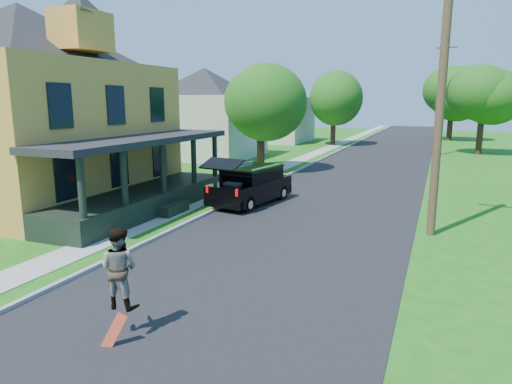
% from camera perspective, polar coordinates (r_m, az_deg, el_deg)
% --- Properties ---
extents(ground, '(140.00, 140.00, 0.00)m').
position_cam_1_polar(ground, '(11.59, -3.31, -11.93)').
color(ground, '#175E12').
rests_on(ground, ground).
extents(street, '(8.00, 120.00, 0.02)m').
position_cam_1_polar(street, '(30.31, 13.06, 2.33)').
color(street, black).
rests_on(street, ground).
extents(curb, '(0.15, 120.00, 0.12)m').
position_cam_1_polar(curb, '(31.18, 5.69, 2.81)').
color(curb, gray).
rests_on(curb, ground).
extents(sidewalk, '(1.30, 120.00, 0.03)m').
position_cam_1_polar(sidewalk, '(31.65, 2.99, 2.98)').
color(sidewalk, gray).
rests_on(sidewalk, ground).
extents(front_walk, '(6.50, 1.20, 0.03)m').
position_cam_1_polar(front_walk, '(21.52, -19.59, -1.62)').
color(front_walk, gray).
rests_on(front_walk, ground).
extents(main_house, '(15.56, 15.56, 10.10)m').
position_cam_1_polar(main_house, '(23.37, -26.61, 11.00)').
color(main_house, gold).
rests_on(main_house, ground).
extents(neighbor_house_mid, '(12.78, 12.78, 8.30)m').
position_cam_1_polar(neighbor_house_mid, '(38.17, -6.39, 10.66)').
color(neighbor_house_mid, beige).
rests_on(neighbor_house_mid, ground).
extents(neighbor_house_far, '(12.78, 12.78, 8.30)m').
position_cam_1_polar(neighbor_house_far, '(52.81, 2.01, 10.88)').
color(neighbor_house_far, beige).
rests_on(neighbor_house_far, ground).
extents(black_suv, '(2.58, 5.07, 2.25)m').
position_cam_1_polar(black_suv, '(20.51, -0.69, 0.89)').
color(black_suv, black).
rests_on(black_suv, ground).
extents(skateboarder, '(0.82, 0.65, 1.61)m').
position_cam_1_polar(skateboarder, '(9.32, -16.75, -9.07)').
color(skateboarder, black).
rests_on(skateboarder, ground).
extents(skateboard, '(0.49, 0.33, 0.81)m').
position_cam_1_polar(skateboard, '(9.41, -17.40, -16.65)').
color(skateboard, '#A42A0E').
rests_on(skateboard, ground).
extents(tree_left_mid, '(5.53, 5.58, 7.59)m').
position_cam_1_polar(tree_left_mid, '(30.35, 0.59, 11.96)').
color(tree_left_mid, black).
rests_on(tree_left_mid, ground).
extents(tree_left_far, '(6.60, 6.73, 7.92)m').
position_cam_1_polar(tree_left_far, '(49.09, 9.73, 11.61)').
color(tree_left_far, black).
rests_on(tree_left_far, ground).
extents(tree_right_mid, '(6.54, 6.71, 8.32)m').
position_cam_1_polar(tree_right_mid, '(44.40, 26.59, 11.38)').
color(tree_right_mid, black).
rests_on(tree_right_mid, ground).
extents(tree_right_far, '(8.12, 8.28, 9.70)m').
position_cam_1_polar(tree_right_far, '(58.82, 23.39, 11.98)').
color(tree_right_far, black).
rests_on(tree_right_far, ground).
extents(utility_pole_near, '(1.74, 0.38, 10.84)m').
position_cam_1_polar(utility_pole_near, '(16.46, 22.35, 13.99)').
color(utility_pole_near, '#472D21').
rests_on(utility_pole_near, ground).
extents(utility_pole_far, '(1.62, 0.37, 9.55)m').
position_cam_1_polar(utility_pole_far, '(42.60, 22.32, 10.94)').
color(utility_pole_far, '#472D21').
rests_on(utility_pole_far, ground).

